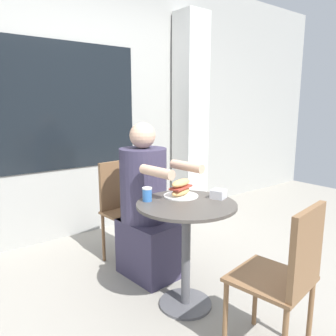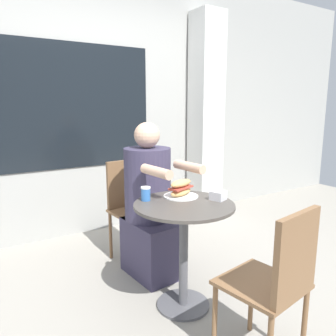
{
  "view_description": "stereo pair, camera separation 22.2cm",
  "coord_description": "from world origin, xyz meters",
  "px_view_note": "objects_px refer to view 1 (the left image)",
  "views": [
    {
      "loc": [
        -1.33,
        -1.53,
        1.35
      ],
      "look_at": [
        0.0,
        0.2,
        0.93
      ],
      "focal_mm": 35.0,
      "sensor_mm": 36.0,
      "label": 1
    },
    {
      "loc": [
        -1.15,
        -1.66,
        1.35
      ],
      "look_at": [
        0.0,
        0.2,
        0.93
      ],
      "focal_mm": 35.0,
      "sensor_mm": 36.0,
      "label": 2
    }
  ],
  "objects_px": {
    "empty_chair_across": "(288,271)",
    "drink_cup": "(147,194)",
    "diner_chair": "(123,202)",
    "cafe_table": "(186,232)",
    "sandwich_on_plate": "(181,189)",
    "seated_diner": "(147,211)"
  },
  "relations": [
    {
      "from": "empty_chair_across",
      "to": "drink_cup",
      "type": "xyz_separation_m",
      "value": [
        -0.26,
        0.88,
        0.25
      ]
    },
    {
      "from": "diner_chair",
      "to": "drink_cup",
      "type": "height_order",
      "value": "diner_chair"
    },
    {
      "from": "drink_cup",
      "to": "cafe_table",
      "type": "bearing_deg",
      "value": -46.93
    },
    {
      "from": "cafe_table",
      "to": "empty_chair_across",
      "type": "height_order",
      "value": "empty_chair_across"
    },
    {
      "from": "diner_chair",
      "to": "sandwich_on_plate",
      "type": "relative_size",
      "value": 3.63
    },
    {
      "from": "cafe_table",
      "to": "sandwich_on_plate",
      "type": "xyz_separation_m",
      "value": [
        0.07,
        0.14,
        0.25
      ]
    },
    {
      "from": "cafe_table",
      "to": "drink_cup",
      "type": "relative_size",
      "value": 7.89
    },
    {
      "from": "empty_chair_across",
      "to": "seated_diner",
      "type": "bearing_deg",
      "value": 83.3
    },
    {
      "from": "seated_diner",
      "to": "empty_chair_across",
      "type": "height_order",
      "value": "seated_diner"
    },
    {
      "from": "diner_chair",
      "to": "seated_diner",
      "type": "bearing_deg",
      "value": 86.61
    },
    {
      "from": "cafe_table",
      "to": "seated_diner",
      "type": "height_order",
      "value": "seated_diner"
    },
    {
      "from": "cafe_table",
      "to": "sandwich_on_plate",
      "type": "height_order",
      "value": "sandwich_on_plate"
    },
    {
      "from": "diner_chair",
      "to": "sandwich_on_plate",
      "type": "height_order",
      "value": "diner_chair"
    },
    {
      "from": "diner_chair",
      "to": "drink_cup",
      "type": "bearing_deg",
      "value": 67.96
    },
    {
      "from": "diner_chair",
      "to": "empty_chair_across",
      "type": "distance_m",
      "value": 1.56
    },
    {
      "from": "cafe_table",
      "to": "sandwich_on_plate",
      "type": "relative_size",
      "value": 3.03
    },
    {
      "from": "seated_diner",
      "to": "diner_chair",
      "type": "bearing_deg",
      "value": -93.39
    },
    {
      "from": "seated_diner",
      "to": "cafe_table",
      "type": "bearing_deg",
      "value": 80.4
    },
    {
      "from": "cafe_table",
      "to": "seated_diner",
      "type": "bearing_deg",
      "value": 85.77
    },
    {
      "from": "seated_diner",
      "to": "drink_cup",
      "type": "bearing_deg",
      "value": 51.68
    },
    {
      "from": "empty_chair_across",
      "to": "sandwich_on_plate",
      "type": "xyz_separation_m",
      "value": [
        -0.01,
        0.84,
        0.26
      ]
    },
    {
      "from": "cafe_table",
      "to": "drink_cup",
      "type": "distance_m",
      "value": 0.36
    }
  ]
}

